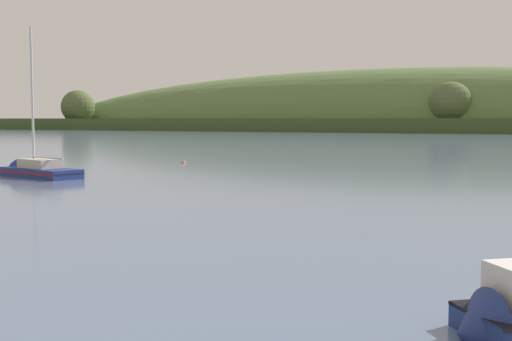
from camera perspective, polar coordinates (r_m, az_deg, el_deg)
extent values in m
cube|color=#3C4E24|center=(236.62, 18.75, 3.67)|extent=(406.66, 69.63, 4.79)
ellipsoid|color=#56703D|center=(259.09, 11.14, 3.33)|extent=(326.70, 76.64, 47.24)
sphere|color=#4C5B33|center=(302.27, -14.97, 5.28)|extent=(14.54, 14.54, 14.54)
sphere|color=#4C5B33|center=(230.77, 16.29, 5.54)|extent=(14.23, 14.23, 14.23)
cube|color=navy|center=(54.51, -17.90, -0.49)|extent=(7.85, 3.93, 1.32)
cone|color=navy|center=(57.71, -19.89, -0.28)|extent=(2.29, 2.88, 2.60)
cube|color=maroon|center=(54.48, -17.91, -0.14)|extent=(7.86, 3.96, 0.14)
cube|color=#BCB299|center=(54.59, -18.03, 0.57)|extent=(3.64, 2.38, 0.69)
cylinder|color=silver|center=(55.15, -18.57, 5.93)|extent=(0.19, 0.19, 10.95)
cylinder|color=silver|center=(53.54, -17.35, 1.05)|extent=(3.91, 0.82, 0.15)
cone|color=navy|center=(14.74, 18.09, -13.05)|extent=(1.80, 1.85, 1.83)
cube|color=#192833|center=(14.81, 20.33, -8.97)|extent=(0.93, 0.98, 0.53)
sphere|color=#E06675|center=(69.08, -6.21, 0.64)|extent=(0.49, 0.49, 0.49)
cylinder|color=black|center=(69.06, -6.21, 0.87)|extent=(0.04, 0.04, 0.08)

